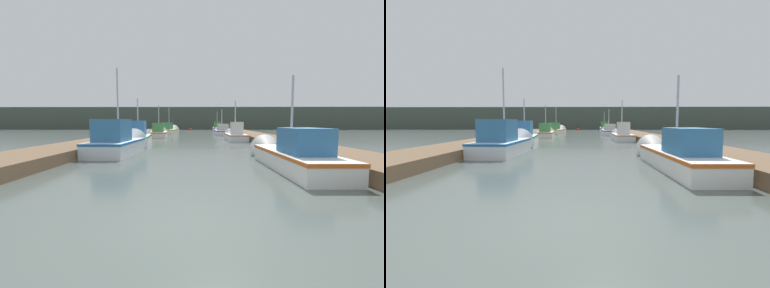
# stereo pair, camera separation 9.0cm
# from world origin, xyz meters

# --- Properties ---
(ground_plane) EXTENTS (200.00, 200.00, 0.00)m
(ground_plane) POSITION_xyz_m (0.00, 0.00, 0.00)
(ground_plane) COLOR #47514C
(dock_left) EXTENTS (2.60, 40.00, 0.45)m
(dock_left) POSITION_xyz_m (-5.90, 16.00, 0.22)
(dock_left) COLOR brown
(dock_left) RESTS_ON ground_plane
(dock_right) EXTENTS (2.60, 40.00, 0.45)m
(dock_right) POSITION_xyz_m (5.90, 16.00, 0.22)
(dock_right) COLOR brown
(dock_right) RESTS_ON ground_plane
(distant_shore_ridge) EXTENTS (120.00, 16.00, 4.57)m
(distant_shore_ridge) POSITION_xyz_m (0.00, 56.57, 2.29)
(distant_shore_ridge) COLOR #424C42
(distant_shore_ridge) RESTS_ON ground_plane
(fishing_boat_0) EXTENTS (1.57, 6.18, 3.54)m
(fishing_boat_0) POSITION_xyz_m (3.62, 5.10, 0.46)
(fishing_boat_0) COLOR silver
(fishing_boat_0) RESTS_ON ground_plane
(fishing_boat_1) EXTENTS (1.96, 5.29, 4.72)m
(fishing_boat_1) POSITION_xyz_m (-3.54, 8.96, 0.55)
(fishing_boat_1) COLOR silver
(fishing_boat_1) RESTS_ON ground_plane
(fishing_boat_2) EXTENTS (2.04, 4.91, 3.59)m
(fishing_boat_2) POSITION_xyz_m (-3.70, 13.76, 0.54)
(fishing_boat_2) COLOR silver
(fishing_boat_2) RESTS_ON ground_plane
(fishing_boat_3) EXTENTS (1.49, 5.06, 3.78)m
(fishing_boat_3) POSITION_xyz_m (3.66, 18.14, 0.44)
(fishing_boat_3) COLOR silver
(fishing_boat_3) RESTS_ON ground_plane
(fishing_boat_4) EXTENTS (1.97, 5.26, 3.81)m
(fishing_boat_4) POSITION_xyz_m (-3.60, 23.08, 0.42)
(fishing_boat_4) COLOR silver
(fishing_boat_4) RESTS_ON ground_plane
(fishing_boat_5) EXTENTS (1.65, 5.25, 3.45)m
(fishing_boat_5) POSITION_xyz_m (3.38, 26.91, 0.43)
(fishing_boat_5) COLOR silver
(fishing_boat_5) RESTS_ON ground_plane
(fishing_boat_6) EXTENTS (2.38, 6.36, 4.25)m
(fishing_boat_6) POSITION_xyz_m (-3.33, 31.15, 0.44)
(fishing_boat_6) COLOR silver
(fishing_boat_6) RESTS_ON ground_plane
(fishing_boat_7) EXTENTS (1.50, 5.20, 3.46)m
(fishing_boat_7) POSITION_xyz_m (3.58, 36.32, 0.54)
(fishing_boat_7) COLOR silver
(fishing_boat_7) RESTS_ON ground_plane
(mooring_piling_0) EXTENTS (0.30, 0.30, 1.19)m
(mooring_piling_0) POSITION_xyz_m (4.46, 26.16, 0.60)
(mooring_piling_0) COLOR #473523
(mooring_piling_0) RESTS_ON ground_plane
(mooring_piling_1) EXTENTS (0.30, 0.30, 1.14)m
(mooring_piling_1) POSITION_xyz_m (-4.76, 42.65, 0.58)
(mooring_piling_1) COLOR #473523
(mooring_piling_1) RESTS_ON ground_plane
(mooring_piling_2) EXTENTS (0.33, 0.33, 1.36)m
(mooring_piling_2) POSITION_xyz_m (4.79, 25.24, 0.69)
(mooring_piling_2) COLOR #473523
(mooring_piling_2) RESTS_ON ground_plane
(channel_buoy) EXTENTS (0.51, 0.51, 1.01)m
(channel_buoy) POSITION_xyz_m (-0.68, 43.54, 0.15)
(channel_buoy) COLOR red
(channel_buoy) RESTS_ON ground_plane
(seagull_lead) EXTENTS (0.56, 0.31, 0.12)m
(seagull_lead) POSITION_xyz_m (2.72, 24.97, 3.53)
(seagull_lead) COLOR white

